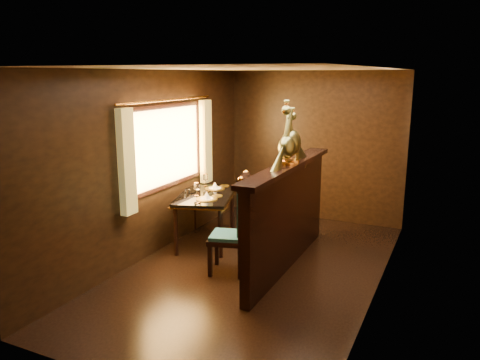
{
  "coord_description": "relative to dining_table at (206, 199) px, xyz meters",
  "views": [
    {
      "loc": [
        2.21,
        -5.09,
        2.44
      ],
      "look_at": [
        -0.3,
        0.2,
        1.11
      ],
      "focal_mm": 35.0,
      "sensor_mm": 36.0,
      "label": 1
    }
  ],
  "objects": [
    {
      "name": "chair_left",
      "position": [
        0.88,
        -0.78,
        -0.0
      ],
      "size": [
        0.57,
        0.58,
        1.28
      ],
      "rotation": [
        0.0,
        0.0,
        0.27
      ],
      "color": "black",
      "rests_on": "ground"
    },
    {
      "name": "partition",
      "position": [
        1.37,
        -0.33,
        0.05
      ],
      "size": [
        0.26,
        2.7,
        1.36
      ],
      "color": "black",
      "rests_on": "ground"
    },
    {
      "name": "peacock_right",
      "position": [
        1.38,
        -0.27,
        1.09
      ],
      "size": [
        0.25,
        0.66,
        0.79
      ],
      "primitive_type": null,
      "color": "#1B533A",
      "rests_on": "partition"
    },
    {
      "name": "peacock_left",
      "position": [
        1.38,
        -0.41,
        1.03
      ],
      "size": [
        0.22,
        0.58,
        0.69
      ],
      "primitive_type": null,
      "color": "#1B533A",
      "rests_on": "partition"
    },
    {
      "name": "chair_right",
      "position": [
        0.91,
        0.23,
        -0.04
      ],
      "size": [
        0.54,
        0.56,
        1.21
      ],
      "rotation": [
        0.0,
        0.0,
        0.3
      ],
      "color": "black",
      "rests_on": "ground"
    },
    {
      "name": "dining_table",
      "position": [
        0.0,
        0.0,
        0.0
      ],
      "size": [
        1.11,
        1.42,
        0.94
      ],
      "rotation": [
        0.0,
        0.0,
        0.32
      ],
      "color": "black",
      "rests_on": "ground"
    },
    {
      "name": "ground",
      "position": [
        1.05,
        -0.63,
        -0.67
      ],
      "size": [
        5.0,
        5.0,
        0.0
      ],
      "primitive_type": "plane",
      "color": "black",
      "rests_on": "ground"
    },
    {
      "name": "room_shell",
      "position": [
        0.97,
        -0.61,
        0.91
      ],
      "size": [
        3.04,
        5.04,
        2.52
      ],
      "color": "black",
      "rests_on": "ground"
    }
  ]
}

